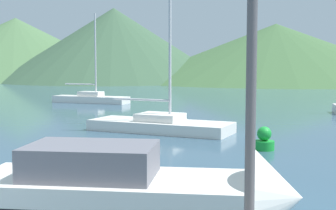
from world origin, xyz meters
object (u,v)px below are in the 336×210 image
at_px(motorboat_near, 148,189).
at_px(sailboat_middle, 160,124).
at_px(buoy_marker, 264,140).
at_px(sailboat_inner, 91,98).

bearing_deg(motorboat_near, sailboat_middle, 96.72).
bearing_deg(buoy_marker, motorboat_near, -102.45).
relative_size(sailboat_middle, buoy_marker, 9.16).
height_order(sailboat_inner, buoy_marker, sailboat_inner).
bearing_deg(sailboat_inner, motorboat_near, -57.45).
height_order(sailboat_inner, sailboat_middle, sailboat_middle).
xyz_separation_m(motorboat_near, sailboat_middle, (-3.18, 10.25, -0.05)).
bearing_deg(sailboat_inner, sailboat_middle, -49.22).
bearing_deg(buoy_marker, sailboat_middle, 147.75).
bearing_deg(sailboat_middle, sailboat_inner, 134.78).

